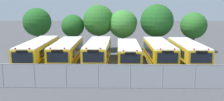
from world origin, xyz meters
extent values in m
plane|color=#424244|center=(0.00, 0.00, 0.00)|extent=(160.00, 160.00, 0.00)
cube|color=yellow|center=(-8.63, 0.06, 1.45)|extent=(2.60, 10.72, 2.19)
cube|color=white|center=(-8.63, 0.06, 2.60)|extent=(2.55, 10.51, 0.12)
cube|color=black|center=(-8.56, -5.36, 0.53)|extent=(2.52, 0.19, 0.36)
cube|color=black|center=(-8.56, -5.31, 1.84)|extent=(2.03, 0.08, 1.05)
cube|color=black|center=(-7.38, 0.37, 1.80)|extent=(0.14, 8.34, 0.79)
cube|color=black|center=(-9.89, 0.34, 1.80)|extent=(0.14, 8.34, 0.79)
cube|color=black|center=(-8.63, 0.06, 1.01)|extent=(2.63, 10.83, 0.10)
sphere|color=red|center=(-7.89, -5.13, 2.70)|extent=(0.18, 0.18, 0.18)
sphere|color=red|center=(-9.24, -5.15, 2.70)|extent=(0.18, 0.18, 0.18)
cube|color=black|center=(-8.56, -5.32, 2.44)|extent=(1.11, 0.09, 0.24)
cylinder|color=black|center=(-7.49, -3.88, 0.50)|extent=(0.29, 1.00, 1.00)
cylinder|color=black|center=(-9.67, -3.90, 0.50)|extent=(0.29, 1.00, 1.00)
cylinder|color=black|center=(-7.58, 3.62, 0.50)|extent=(0.29, 1.00, 1.00)
cylinder|color=black|center=(-9.77, 3.59, 0.50)|extent=(0.29, 1.00, 1.00)
cube|color=yellow|center=(-5.33, 0.08, 1.43)|extent=(2.63, 9.89, 2.15)
cube|color=white|center=(-5.33, 0.08, 2.56)|extent=(2.58, 9.69, 0.12)
cube|color=black|center=(-5.28, -4.93, 0.53)|extent=(2.58, 0.19, 0.36)
cube|color=black|center=(-5.28, -4.88, 1.81)|extent=(2.08, 0.08, 1.03)
cube|color=black|center=(-4.05, 0.39, 1.77)|extent=(0.12, 7.69, 0.77)
cube|color=black|center=(-6.62, 0.36, 1.77)|extent=(0.12, 7.69, 0.77)
cube|color=black|center=(-5.33, 0.08, 1.00)|extent=(2.66, 9.99, 0.10)
sphere|color=red|center=(-4.58, -4.70, 2.66)|extent=(0.18, 0.18, 0.18)
sphere|color=red|center=(-5.98, -4.71, 2.66)|extent=(0.18, 0.18, 0.18)
cube|color=black|center=(-5.28, -4.89, 2.40)|extent=(1.14, 0.09, 0.24)
cylinder|color=black|center=(-4.17, -3.44, 0.50)|extent=(0.29, 1.00, 1.00)
cylinder|color=black|center=(-6.42, -3.47, 0.50)|extent=(0.29, 1.00, 1.00)
cylinder|color=black|center=(-4.24, 3.22, 0.50)|extent=(0.29, 1.00, 1.00)
cylinder|color=black|center=(-6.49, 3.20, 0.50)|extent=(0.29, 1.00, 1.00)
cube|color=yellow|center=(-1.68, 0.21, 1.42)|extent=(2.75, 10.00, 2.15)
cube|color=white|center=(-1.68, 0.21, 2.56)|extent=(2.69, 9.80, 0.12)
cube|color=black|center=(-1.80, -4.83, 0.53)|extent=(2.57, 0.22, 0.36)
cube|color=black|center=(-1.80, -4.78, 1.81)|extent=(2.07, 0.11, 1.03)
cube|color=black|center=(-0.40, 0.48, 1.77)|extent=(0.22, 7.76, 0.77)
cube|color=black|center=(-2.95, 0.54, 1.77)|extent=(0.22, 7.76, 0.77)
cube|color=black|center=(-1.68, 0.21, 0.99)|extent=(2.77, 10.10, 0.10)
sphere|color=red|center=(-1.10, -4.63, 2.66)|extent=(0.18, 0.18, 0.18)
sphere|color=red|center=(-2.48, -4.59, 2.66)|extent=(0.18, 0.18, 0.18)
cube|color=black|center=(-1.80, -4.79, 2.40)|extent=(1.13, 0.11, 0.24)
cylinder|color=black|center=(-0.64, -3.39, 0.50)|extent=(0.30, 1.01, 1.00)
cylinder|color=black|center=(-2.88, -3.34, 0.50)|extent=(0.30, 1.01, 1.00)
cylinder|color=black|center=(-0.49, 3.36, 0.50)|extent=(0.30, 1.01, 1.00)
cylinder|color=black|center=(-2.73, 3.41, 0.50)|extent=(0.30, 1.01, 1.00)
cube|color=yellow|center=(1.83, -0.04, 1.31)|extent=(2.42, 9.30, 1.93)
cube|color=white|center=(1.83, -0.04, 2.34)|extent=(2.37, 9.11, 0.12)
cube|color=black|center=(1.82, -4.75, 0.53)|extent=(2.45, 0.16, 0.36)
cube|color=black|center=(1.82, -4.70, 1.66)|extent=(1.97, 0.06, 0.93)
cube|color=black|center=(3.05, 0.26, 1.62)|extent=(0.05, 7.25, 0.69)
cube|color=black|center=(0.61, 0.27, 1.62)|extent=(0.05, 7.25, 0.69)
cube|color=black|center=(1.83, -0.04, 0.93)|extent=(2.44, 9.39, 0.10)
sphere|color=red|center=(2.48, -4.53, 2.44)|extent=(0.18, 0.18, 0.18)
sphere|color=red|center=(1.16, -4.53, 2.44)|extent=(0.18, 0.18, 0.18)
cube|color=black|center=(1.82, -4.71, 2.18)|extent=(1.08, 0.08, 0.24)
cylinder|color=black|center=(2.88, -3.29, 0.50)|extent=(0.28, 1.00, 1.00)
cylinder|color=black|center=(0.76, -3.28, 0.50)|extent=(0.28, 1.00, 1.00)
cylinder|color=black|center=(2.89, 2.81, 0.50)|extent=(0.28, 1.00, 1.00)
cylinder|color=black|center=(0.77, 2.81, 0.50)|extent=(0.28, 1.00, 1.00)
cube|color=yellow|center=(5.32, -0.03, 1.42)|extent=(2.56, 9.98, 2.15)
cube|color=white|center=(5.32, -0.03, 2.56)|extent=(2.51, 9.78, 0.12)
cube|color=black|center=(5.38, -5.08, 0.53)|extent=(2.50, 0.19, 0.36)
cube|color=black|center=(5.38, -5.03, 1.81)|extent=(2.01, 0.08, 1.03)
cube|color=black|center=(6.56, 0.28, 1.77)|extent=(0.13, 7.77, 0.77)
cube|color=black|center=(4.07, 0.25, 1.77)|extent=(0.13, 7.77, 0.77)
cube|color=black|center=(5.32, -0.03, 0.99)|extent=(2.59, 10.08, 0.10)
sphere|color=red|center=(6.05, -4.85, 2.66)|extent=(0.18, 0.18, 0.18)
sphere|color=red|center=(4.70, -4.87, 2.66)|extent=(0.18, 0.18, 0.18)
cube|color=black|center=(5.38, -5.04, 2.40)|extent=(1.10, 0.09, 0.24)
cylinder|color=black|center=(6.45, -3.60, 0.50)|extent=(0.29, 1.00, 1.00)
cylinder|color=black|center=(4.28, -3.62, 0.50)|extent=(0.29, 1.00, 1.00)
cylinder|color=black|center=(6.37, 3.16, 0.50)|extent=(0.29, 1.00, 1.00)
cylinder|color=black|center=(4.20, 3.13, 0.50)|extent=(0.29, 1.00, 1.00)
cube|color=yellow|center=(8.62, -0.01, 1.40)|extent=(2.60, 9.65, 2.10)
cube|color=white|center=(8.62, -0.01, 2.51)|extent=(2.54, 9.45, 0.12)
cube|color=black|center=(8.65, -4.89, 0.53)|extent=(2.57, 0.18, 0.36)
cube|color=black|center=(8.65, -4.84, 1.78)|extent=(2.07, 0.08, 1.01)
cube|color=black|center=(9.89, 0.30, 1.74)|extent=(0.10, 7.51, 0.76)
cube|color=black|center=(7.33, 0.28, 1.74)|extent=(0.10, 7.51, 0.76)
cube|color=black|center=(8.62, -0.01, 0.98)|extent=(2.62, 9.74, 0.10)
sphere|color=red|center=(9.35, -4.67, 2.61)|extent=(0.18, 0.18, 0.18)
sphere|color=red|center=(7.96, -4.68, 2.61)|extent=(0.18, 0.18, 0.18)
cube|color=black|center=(8.65, -4.85, 2.35)|extent=(1.13, 0.09, 0.24)
cylinder|color=black|center=(9.76, -3.41, 0.50)|extent=(0.29, 1.00, 1.00)
cylinder|color=black|center=(7.52, -3.43, 0.50)|extent=(0.29, 1.00, 1.00)
cylinder|color=black|center=(9.71, 3.01, 0.50)|extent=(0.29, 1.00, 1.00)
cylinder|color=black|center=(7.47, 3.00, 0.50)|extent=(0.29, 1.00, 1.00)
cylinder|color=#4C3823|center=(-11.90, 10.37, 1.26)|extent=(0.39, 0.39, 2.52)
sphere|color=#1E561E|center=(-11.90, 10.37, 4.17)|extent=(4.39, 4.39, 4.39)
sphere|color=#1E561E|center=(-11.73, 10.33, 4.40)|extent=(3.42, 3.42, 3.42)
cylinder|color=#4C3823|center=(-6.07, 8.76, 1.22)|extent=(0.34, 0.34, 2.45)
sphere|color=#1E561E|center=(-6.07, 8.76, 3.72)|extent=(3.40, 3.40, 3.40)
sphere|color=#1E561E|center=(-6.47, 8.69, 3.97)|extent=(2.30, 2.30, 2.30)
cylinder|color=#4C3823|center=(-2.21, 8.60, 1.42)|extent=(0.36, 0.36, 2.84)
sphere|color=#286623|center=(-2.21, 8.60, 4.56)|extent=(4.57, 4.57, 4.57)
sphere|color=#286623|center=(-2.63, 8.55, 4.71)|extent=(2.53, 2.53, 2.53)
cylinder|color=#4C3823|center=(1.36, 8.21, 1.25)|extent=(0.36, 0.36, 2.51)
sphere|color=#387A2D|center=(1.36, 8.21, 4.04)|extent=(4.09, 4.09, 4.09)
sphere|color=#387A2D|center=(1.91, 8.55, 4.28)|extent=(3.17, 3.17, 3.17)
cylinder|color=#4C3823|center=(6.31, 8.16, 1.37)|extent=(0.29, 0.29, 2.74)
sphere|color=#1E561E|center=(6.31, 8.16, 4.54)|extent=(4.80, 4.80, 4.80)
sphere|color=#1E561E|center=(5.82, 7.84, 4.96)|extent=(3.14, 3.14, 3.14)
cylinder|color=#4C3823|center=(11.55, 7.77, 1.23)|extent=(0.46, 0.46, 2.46)
sphere|color=#286623|center=(11.55, 7.77, 3.89)|extent=(3.80, 3.80, 3.80)
sphere|color=#286623|center=(11.42, 7.62, 4.03)|extent=(2.62, 2.62, 2.62)
cylinder|color=#9EA0A3|center=(-8.99, -8.70, 1.03)|extent=(0.07, 0.07, 2.06)
cylinder|color=#9EA0A3|center=(-6.34, -8.70, 1.03)|extent=(0.07, 0.07, 2.06)
cylinder|color=#9EA0A3|center=(-3.70, -8.70, 1.03)|extent=(0.07, 0.07, 2.06)
cylinder|color=#9EA0A3|center=(-1.05, -8.70, 1.03)|extent=(0.07, 0.07, 2.06)
cylinder|color=#9EA0A3|center=(1.60, -8.70, 1.03)|extent=(0.07, 0.07, 2.06)
cylinder|color=#9EA0A3|center=(4.24, -8.70, 1.03)|extent=(0.07, 0.07, 2.06)
cylinder|color=#9EA0A3|center=(6.89, -8.70, 1.03)|extent=(0.07, 0.07, 2.06)
cube|color=#ADB2B7|center=(0.27, -8.70, 1.03)|extent=(23.83, 0.02, 2.02)
cylinder|color=#9EA0A3|center=(0.27, -8.70, 2.03)|extent=(23.83, 0.04, 0.04)
cone|color=#EA5914|center=(-1.69, -7.97, 0.32)|extent=(0.49, 0.49, 0.64)
camera|label=1|loc=(0.50, -28.81, 6.85)|focal=40.55mm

